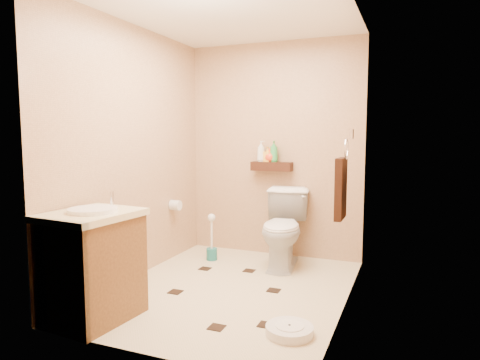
% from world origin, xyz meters
% --- Properties ---
extents(ground, '(2.50, 2.50, 0.00)m').
position_xyz_m(ground, '(0.00, 0.00, 0.00)').
color(ground, beige).
rests_on(ground, ground).
extents(wall_back, '(2.00, 0.04, 2.40)m').
position_xyz_m(wall_back, '(0.00, 1.25, 1.20)').
color(wall_back, tan).
rests_on(wall_back, ground).
extents(wall_front, '(2.00, 0.04, 2.40)m').
position_xyz_m(wall_front, '(0.00, -1.25, 1.20)').
color(wall_front, tan).
rests_on(wall_front, ground).
extents(wall_left, '(0.04, 2.50, 2.40)m').
position_xyz_m(wall_left, '(-1.00, 0.00, 1.20)').
color(wall_left, tan).
rests_on(wall_left, ground).
extents(wall_right, '(0.04, 2.50, 2.40)m').
position_xyz_m(wall_right, '(1.00, 0.00, 1.20)').
color(wall_right, tan).
rests_on(wall_right, ground).
extents(ceiling, '(2.00, 2.50, 0.02)m').
position_xyz_m(ceiling, '(0.00, 0.00, 2.40)').
color(ceiling, silver).
rests_on(ceiling, wall_back).
extents(wall_shelf, '(0.46, 0.14, 0.10)m').
position_xyz_m(wall_shelf, '(0.00, 1.17, 1.02)').
color(wall_shelf, '#391A0F').
rests_on(wall_shelf, wall_back).
extents(floor_accents, '(1.11, 1.39, 0.01)m').
position_xyz_m(floor_accents, '(0.03, -0.08, 0.00)').
color(floor_accents, black).
rests_on(floor_accents, ground).
extents(toilet, '(0.55, 0.84, 0.80)m').
position_xyz_m(toilet, '(0.24, 0.83, 0.40)').
color(toilet, white).
rests_on(toilet, ground).
extents(vanity, '(0.61, 0.71, 0.94)m').
position_xyz_m(vanity, '(-0.70, -0.95, 0.42)').
color(vanity, brown).
rests_on(vanity, ground).
extents(bathroom_scale, '(0.41, 0.41, 0.07)m').
position_xyz_m(bathroom_scale, '(0.72, -0.65, 0.03)').
color(bathroom_scale, silver).
rests_on(bathroom_scale, ground).
extents(toilet_brush, '(0.12, 0.12, 0.52)m').
position_xyz_m(toilet_brush, '(-0.55, 0.75, 0.18)').
color(toilet_brush, '#1B6C6F').
rests_on(toilet_brush, ground).
extents(towel_ring, '(0.12, 0.30, 0.76)m').
position_xyz_m(towel_ring, '(0.91, 0.25, 0.95)').
color(towel_ring, silver).
rests_on(towel_ring, wall_right).
extents(toilet_paper, '(0.12, 0.11, 0.12)m').
position_xyz_m(toilet_paper, '(-0.94, 0.65, 0.60)').
color(toilet_paper, silver).
rests_on(toilet_paper, wall_left).
extents(bottle_a, '(0.12, 0.12, 0.24)m').
position_xyz_m(bottle_a, '(-0.13, 1.17, 1.19)').
color(bottle_a, silver).
rests_on(bottle_a, wall_shelf).
extents(bottle_b, '(0.10, 0.10, 0.17)m').
position_xyz_m(bottle_b, '(-0.05, 1.17, 1.16)').
color(bottle_b, yellow).
rests_on(bottle_b, wall_shelf).
extents(bottle_c, '(0.14, 0.14, 0.16)m').
position_xyz_m(bottle_c, '(-0.02, 1.17, 1.15)').
color(bottle_c, '#F1421C').
rests_on(bottle_c, wall_shelf).
extents(bottle_d, '(0.13, 0.13, 0.24)m').
position_xyz_m(bottle_d, '(0.02, 1.17, 1.19)').
color(bottle_d, green).
rests_on(bottle_d, wall_shelf).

